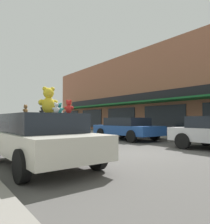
{
  "coord_description": "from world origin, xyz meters",
  "views": [
    {
      "loc": [
        -5.75,
        -6.08,
        1.3
      ],
      "look_at": [
        0.11,
        1.81,
        1.62
      ],
      "focal_mm": 35.0,
      "sensor_mm": 36.0,
      "label": 1
    }
  ],
  "objects_px": {
    "teddy_bear_black": "(42,111)",
    "teddy_bear_red": "(69,107)",
    "teddy_bear_giant": "(48,101)",
    "teddy_bear_white": "(56,108)",
    "parked_car_far_center": "(127,128)",
    "teddy_bear_teal": "(59,109)",
    "plush_art_car": "(42,138)",
    "teddy_bear_cream": "(55,108)",
    "teddy_bear_brown": "(26,109)"
  },
  "relations": [
    {
      "from": "teddy_bear_white",
      "to": "teddy_bear_black",
      "type": "distance_m",
      "value": 1.54
    },
    {
      "from": "teddy_bear_brown",
      "to": "teddy_bear_red",
      "type": "distance_m",
      "value": 1.47
    },
    {
      "from": "teddy_bear_cream",
      "to": "teddy_bear_giant",
      "type": "bearing_deg",
      "value": 62.06
    },
    {
      "from": "teddy_bear_giant",
      "to": "teddy_bear_red",
      "type": "distance_m",
      "value": 0.76
    },
    {
      "from": "teddy_bear_giant",
      "to": "teddy_bear_black",
      "type": "xyz_separation_m",
      "value": [
        0.14,
        0.88,
        -0.25
      ]
    },
    {
      "from": "teddy_bear_brown",
      "to": "teddy_bear_teal",
      "type": "relative_size",
      "value": 0.85
    },
    {
      "from": "teddy_bear_white",
      "to": "teddy_bear_brown",
      "type": "relative_size",
      "value": 1.02
    },
    {
      "from": "teddy_bear_brown",
      "to": "teddy_bear_black",
      "type": "distance_m",
      "value": 0.67
    },
    {
      "from": "plush_art_car",
      "to": "teddy_bear_brown",
      "type": "xyz_separation_m",
      "value": [
        -0.29,
        0.55,
        0.8
      ]
    },
    {
      "from": "teddy_bear_brown",
      "to": "teddy_bear_teal",
      "type": "distance_m",
      "value": 1.0
    },
    {
      "from": "teddy_bear_teal",
      "to": "teddy_bear_red",
      "type": "distance_m",
      "value": 0.6
    },
    {
      "from": "teddy_bear_black",
      "to": "teddy_bear_giant",
      "type": "bearing_deg",
      "value": 85.11
    },
    {
      "from": "teddy_bear_giant",
      "to": "teddy_bear_black",
      "type": "distance_m",
      "value": 0.92
    },
    {
      "from": "teddy_bear_brown",
      "to": "teddy_bear_giant",
      "type": "bearing_deg",
      "value": 90.85
    },
    {
      "from": "teddy_bear_giant",
      "to": "teddy_bear_cream",
      "type": "bearing_deg",
      "value": -123.37
    },
    {
      "from": "teddy_bear_white",
      "to": "teddy_bear_teal",
      "type": "xyz_separation_m",
      "value": [
        0.35,
        0.59,
        0.02
      ]
    },
    {
      "from": "teddy_bear_white",
      "to": "parked_car_far_center",
      "type": "relative_size",
      "value": 0.06
    },
    {
      "from": "plush_art_car",
      "to": "teddy_bear_red",
      "type": "bearing_deg",
      "value": -57.71
    },
    {
      "from": "teddy_bear_white",
      "to": "parked_car_far_center",
      "type": "height_order",
      "value": "teddy_bear_white"
    },
    {
      "from": "teddy_bear_white",
      "to": "teddy_bear_giant",
      "type": "bearing_deg",
      "value": -87.69
    },
    {
      "from": "plush_art_car",
      "to": "teddy_bear_white",
      "type": "relative_size",
      "value": 15.24
    },
    {
      "from": "teddy_bear_white",
      "to": "parked_car_far_center",
      "type": "bearing_deg",
      "value": -137.31
    },
    {
      "from": "teddy_bear_black",
      "to": "teddy_bear_cream",
      "type": "xyz_separation_m",
      "value": [
        0.18,
        -0.57,
        0.07
      ]
    },
    {
      "from": "plush_art_car",
      "to": "parked_car_far_center",
      "type": "bearing_deg",
      "value": 30.12
    },
    {
      "from": "teddy_bear_brown",
      "to": "plush_art_car",
      "type": "bearing_deg",
      "value": 80.56
    },
    {
      "from": "teddy_bear_black",
      "to": "teddy_bear_white",
      "type": "bearing_deg",
      "value": 87.05
    },
    {
      "from": "teddy_bear_giant",
      "to": "teddy_bear_black",
      "type": "height_order",
      "value": "teddy_bear_giant"
    },
    {
      "from": "plush_art_car",
      "to": "teddy_bear_white",
      "type": "xyz_separation_m",
      "value": [
        0.12,
        -0.69,
        0.8
      ]
    },
    {
      "from": "teddy_bear_white",
      "to": "teddy_bear_black",
      "type": "height_order",
      "value": "teddy_bear_white"
    },
    {
      "from": "teddy_bear_brown",
      "to": "parked_car_far_center",
      "type": "height_order",
      "value": "teddy_bear_brown"
    },
    {
      "from": "teddy_bear_white",
      "to": "teddy_bear_red",
      "type": "distance_m",
      "value": 0.35
    },
    {
      "from": "plush_art_car",
      "to": "teddy_bear_black",
      "type": "xyz_separation_m",
      "value": [
        0.31,
        0.84,
        0.78
      ]
    },
    {
      "from": "teddy_bear_red",
      "to": "parked_car_far_center",
      "type": "height_order",
      "value": "teddy_bear_red"
    },
    {
      "from": "teddy_bear_white",
      "to": "teddy_bear_brown",
      "type": "distance_m",
      "value": 1.31
    },
    {
      "from": "teddy_bear_white",
      "to": "parked_car_far_center",
      "type": "xyz_separation_m",
      "value": [
        6.99,
        5.03,
        -0.82
      ]
    },
    {
      "from": "parked_car_far_center",
      "to": "teddy_bear_black",
      "type": "bearing_deg",
      "value": -152.78
    },
    {
      "from": "teddy_bear_red",
      "to": "parked_car_far_center",
      "type": "bearing_deg",
      "value": -89.76
    },
    {
      "from": "teddy_bear_red",
      "to": "teddy_bear_teal",
      "type": "bearing_deg",
      "value": -37.15
    },
    {
      "from": "teddy_bear_black",
      "to": "teddy_bear_red",
      "type": "bearing_deg",
      "value": 100.08
    },
    {
      "from": "plush_art_car",
      "to": "teddy_bear_red",
      "type": "xyz_separation_m",
      "value": [
        0.47,
        -0.7,
        0.84
      ]
    },
    {
      "from": "teddy_bear_brown",
      "to": "teddy_bear_cream",
      "type": "height_order",
      "value": "teddy_bear_cream"
    },
    {
      "from": "teddy_bear_teal",
      "to": "parked_car_far_center",
      "type": "relative_size",
      "value": 0.07
    },
    {
      "from": "teddy_bear_giant",
      "to": "teddy_bear_brown",
      "type": "xyz_separation_m",
      "value": [
        -0.46,
        0.59,
        -0.24
      ]
    },
    {
      "from": "teddy_bear_giant",
      "to": "teddy_bear_white",
      "type": "height_order",
      "value": "teddy_bear_giant"
    },
    {
      "from": "parked_car_far_center",
      "to": "plush_art_car",
      "type": "bearing_deg",
      "value": -148.63
    },
    {
      "from": "teddy_bear_white",
      "to": "teddy_bear_cream",
      "type": "relative_size",
      "value": 0.73
    },
    {
      "from": "teddy_bear_white",
      "to": "teddy_bear_red",
      "type": "xyz_separation_m",
      "value": [
        0.35,
        -0.01,
        0.04
      ]
    },
    {
      "from": "teddy_bear_giant",
      "to": "plush_art_car",
      "type": "bearing_deg",
      "value": 0.83
    },
    {
      "from": "parked_car_far_center",
      "to": "teddy_bear_brown",
      "type": "bearing_deg",
      "value": -152.9
    },
    {
      "from": "teddy_bear_black",
      "to": "teddy_bear_teal",
      "type": "distance_m",
      "value": 0.96
    }
  ]
}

